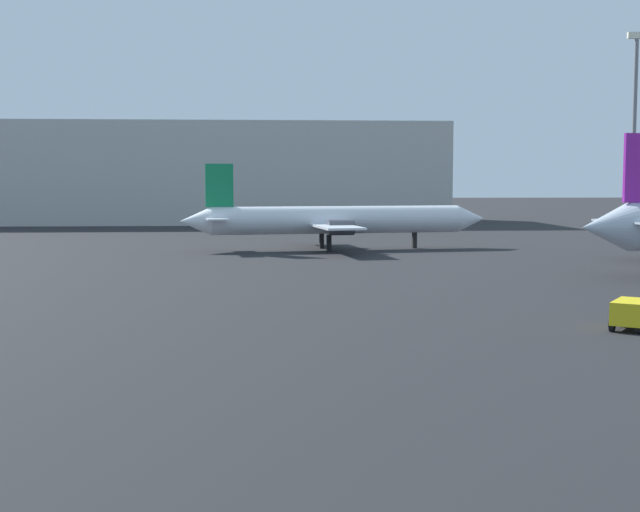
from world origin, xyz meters
TOP-DOWN VIEW (x-y plane):
  - airplane_distant at (4.01, 71.18)m, footprint 29.33×17.75m
  - baggage_cart at (13.19, 26.51)m, footprint 2.43×2.71m
  - light_mast_right at (43.93, 97.54)m, footprint 2.40×0.50m
  - terminal_building at (-19.28, 126.20)m, footprint 87.94×23.76m

SIDE VIEW (x-z plane):
  - baggage_cart at x=13.19m, z-range 0.11..1.41m
  - airplane_distant at x=4.01m, z-range -1.21..6.76m
  - terminal_building at x=-19.28m, z-range 0.00..14.89m
  - light_mast_right at x=43.93m, z-range 1.31..26.10m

